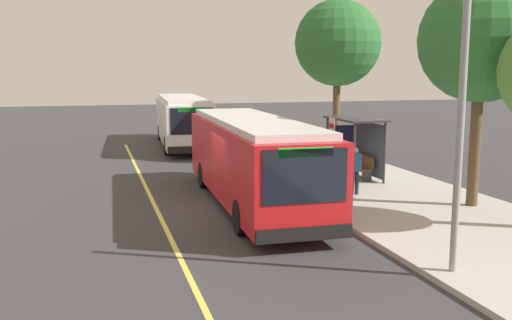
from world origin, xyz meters
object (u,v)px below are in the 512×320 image
object	(u,v)px
transit_bus_main	(252,158)
pedestrian_commuter	(355,168)
route_sign_post	(332,146)
transit_bus_second	(182,119)
waiting_bench	(361,167)

from	to	relation	value
transit_bus_main	pedestrian_commuter	world-z (taller)	transit_bus_main
route_sign_post	pedestrian_commuter	size ratio (longest dim) A/B	1.66
transit_bus_second	pedestrian_commuter	xyz separation A→B (m)	(15.99, 3.65, -0.50)
transit_bus_second	waiting_bench	size ratio (longest dim) A/B	7.14
transit_bus_main	transit_bus_second	xyz separation A→B (m)	(-15.90, 0.10, 0.00)
transit_bus_main	route_sign_post	bearing A→B (deg)	84.33
transit_bus_main	route_sign_post	xyz separation A→B (m)	(0.27, 2.77, 0.34)
transit_bus_second	route_sign_post	world-z (taller)	same
route_sign_post	pedestrian_commuter	xyz separation A→B (m)	(-0.18, 0.98, -0.84)
route_sign_post	pedestrian_commuter	bearing A→B (deg)	100.65
transit_bus_main	transit_bus_second	distance (m)	15.90
transit_bus_second	waiting_bench	xyz separation A→B (m)	(13.23, 5.25, -0.98)
route_sign_post	transit_bus_second	bearing A→B (deg)	-170.63
waiting_bench	pedestrian_commuter	world-z (taller)	pedestrian_commuter
transit_bus_second	route_sign_post	size ratio (longest dim) A/B	4.08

